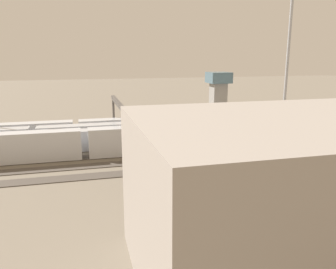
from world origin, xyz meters
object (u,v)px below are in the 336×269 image
(train_on_track_1, at_px, (97,133))
(train_on_track_3, at_px, (85,143))
(control_tower, at_px, (218,91))
(train_on_track_0, at_px, (126,127))
(train_on_track_2, at_px, (81,140))
(light_mast_1, at_px, (288,52))
(signal_gantry, at_px, (121,111))

(train_on_track_1, distance_m, train_on_track_3, 10.33)
(control_tower, bearing_deg, train_on_track_0, 29.88)
(train_on_track_3, relative_size, train_on_track_2, 1.44)
(train_on_track_1, bearing_deg, train_on_track_3, 75.99)
(train_on_track_2, bearing_deg, train_on_track_0, -134.40)
(train_on_track_3, xyz_separation_m, light_mast_1, (-30.30, 12.50, 15.30))
(train_on_track_2, bearing_deg, train_on_track_1, -122.15)
(train_on_track_0, xyz_separation_m, signal_gantry, (2.43, 12.50, 5.48))
(train_on_track_2, xyz_separation_m, control_tower, (-38.37, -26.42, 5.42))
(train_on_track_0, distance_m, signal_gantry, 13.86)
(train_on_track_3, bearing_deg, train_on_track_1, -104.01)
(train_on_track_2, bearing_deg, control_tower, -145.45)
(light_mast_1, xyz_separation_m, signal_gantry, (23.58, -15.00, -10.37))
(train_on_track_1, bearing_deg, train_on_track_0, -143.06)
(signal_gantry, bearing_deg, train_on_track_1, -60.62)
(train_on_track_2, height_order, light_mast_1, light_mast_1)
(control_tower, bearing_deg, train_on_track_3, 39.79)
(train_on_track_1, height_order, control_tower, control_tower)
(train_on_track_1, height_order, train_on_track_3, train_on_track_3)
(light_mast_1, height_order, control_tower, light_mast_1)
(train_on_track_2, relative_size, signal_gantry, 2.21)
(train_on_track_0, bearing_deg, signal_gantry, 79.02)
(train_on_track_0, distance_m, train_on_track_3, 17.58)
(signal_gantry, bearing_deg, train_on_track_2, -18.75)
(train_on_track_3, bearing_deg, train_on_track_0, -121.37)
(train_on_track_0, distance_m, control_tower, 33.41)
(signal_gantry, distance_m, control_tower, 42.40)
(signal_gantry, bearing_deg, train_on_track_0, -100.98)
(train_on_track_1, xyz_separation_m, train_on_track_3, (2.50, 10.00, 0.63))
(train_on_track_1, relative_size, train_on_track_2, 1.08)
(train_on_track_1, xyz_separation_m, light_mast_1, (-27.80, 22.50, 15.93))
(train_on_track_3, bearing_deg, signal_gantry, -159.59)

